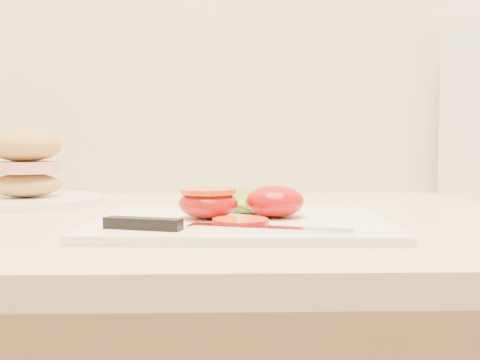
{
  "coord_description": "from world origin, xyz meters",
  "views": [
    {
      "loc": [
        -0.29,
        0.95,
        1.03
      ],
      "look_at": [
        -0.27,
        1.58,
        0.99
      ],
      "focal_mm": 40.0,
      "sensor_mm": 36.0,
      "label": 1
    }
  ],
  "objects": [
    {
      "name": "sandwich_plate",
      "position": [
        -0.61,
        1.82,
        0.97
      ],
      "size": [
        0.24,
        0.24,
        0.12
      ],
      "rotation": [
        0.0,
        0.0,
        -0.39
      ],
      "color": "white",
      "rests_on": "counter"
    },
    {
      "name": "knife",
      "position": [
        -0.33,
        1.5,
        0.94
      ],
      "size": [
        0.26,
        0.07,
        0.01
      ],
      "rotation": [
        0.0,
        0.0,
        -0.29
      ],
      "color": "silver",
      "rests_on": "cutting_board"
    },
    {
      "name": "lettuce_leaf_0",
      "position": [
        -0.24,
        1.65,
        0.95
      ],
      "size": [
        0.13,
        0.12,
        0.02
      ],
      "primitive_type": "ellipsoid",
      "rotation": [
        0.0,
        0.0,
        0.39
      ],
      "color": "olive",
      "rests_on": "cutting_board"
    },
    {
      "name": "cutting_board",
      "position": [
        -0.27,
        1.57,
        0.94
      ],
      "size": [
        0.35,
        0.26,
        0.01
      ],
      "primitive_type": "cube",
      "rotation": [
        0.0,
        0.0,
        -0.05
      ],
      "color": "white",
      "rests_on": "counter"
    },
    {
      "name": "tomato_slice_0",
      "position": [
        -0.27,
        1.53,
        0.94
      ],
      "size": [
        0.06,
        0.06,
        0.01
      ],
      "primitive_type": "cylinder",
      "color": "orange",
      "rests_on": "cutting_board"
    },
    {
      "name": "tomato_half_dome",
      "position": [
        -0.23,
        1.59,
        0.96
      ],
      "size": [
        0.07,
        0.07,
        0.04
      ],
      "primitive_type": "ellipsoid",
      "color": "red",
      "rests_on": "cutting_board"
    },
    {
      "name": "tomato_half_cut",
      "position": [
        -0.31,
        1.58,
        0.96
      ],
      "size": [
        0.07,
        0.07,
        0.04
      ],
      "color": "red",
      "rests_on": "cutting_board"
    }
  ]
}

